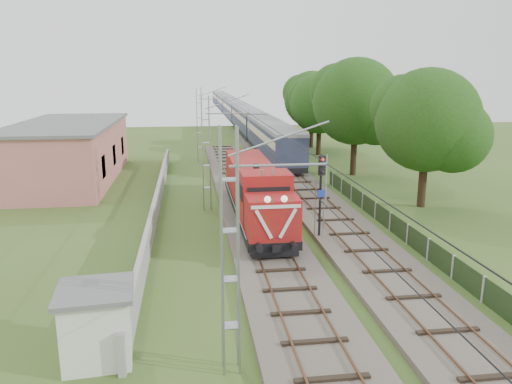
{
  "coord_description": "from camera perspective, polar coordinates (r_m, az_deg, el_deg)",
  "views": [
    {
      "loc": [
        -4.14,
        -22.56,
        9.5
      ],
      "look_at": [
        -0.07,
        7.73,
        2.2
      ],
      "focal_mm": 35.0,
      "sensor_mm": 36.0,
      "label": 1
    }
  ],
  "objects": [
    {
      "name": "tree_c",
      "position": [
        59.62,
        7.38,
        9.92
      ],
      "size": [
        7.37,
        7.02,
        9.56
      ],
      "color": "#352316",
      "rests_on": "ground"
    },
    {
      "name": "relay_hut",
      "position": [
        18.12,
        -17.69,
        -14.15
      ],
      "size": [
        2.7,
        2.7,
        2.58
      ],
      "color": "silver",
      "rests_on": "ground"
    },
    {
      "name": "tree_a",
      "position": [
        37.39,
        19.13,
        7.63
      ],
      "size": [
        7.66,
        7.29,
        9.93
      ],
      "color": "#352316",
      "rests_on": "ground"
    },
    {
      "name": "tree_b",
      "position": [
        47.89,
        11.48,
        9.99
      ],
      "size": [
        8.46,
        8.06,
        10.97
      ],
      "color": "#352316",
      "rests_on": "ground"
    },
    {
      "name": "ground",
      "position": [
        24.82,
        2.56,
        -9.08
      ],
      "size": [
        140.0,
        140.0,
        0.0
      ],
      "primitive_type": "plane",
      "color": "#3B541F",
      "rests_on": "ground"
    },
    {
      "name": "fence",
      "position": [
        29.66,
        16.96,
        -4.63
      ],
      "size": [
        0.12,
        32.0,
        1.2
      ],
      "color": "black",
      "rests_on": "ground"
    },
    {
      "name": "track_main",
      "position": [
        31.26,
        0.3,
        -3.9
      ],
      "size": [
        4.2,
        70.0,
        0.45
      ],
      "color": "#6B6054",
      "rests_on": "ground"
    },
    {
      "name": "boundary_wall",
      "position": [
        35.72,
        -11.21,
        -1.01
      ],
      "size": [
        0.25,
        40.0,
        1.5
      ],
      "primitive_type": "cube",
      "color": "#9E9E99",
      "rests_on": "ground"
    },
    {
      "name": "catenary",
      "position": [
        35.0,
        -5.63,
        4.41
      ],
      "size": [
        3.31,
        70.0,
        8.0
      ],
      "color": "gray",
      "rests_on": "ground"
    },
    {
      "name": "station_building",
      "position": [
        48.3,
        -20.63,
        4.4
      ],
      "size": [
        8.4,
        20.4,
        5.22
      ],
      "color": "#C46D69",
      "rests_on": "ground"
    },
    {
      "name": "track_side",
      "position": [
        44.51,
        4.36,
        1.31
      ],
      "size": [
        4.2,
        80.0,
        0.45
      ],
      "color": "#6B6054",
      "rests_on": "ground"
    },
    {
      "name": "tree_d",
      "position": [
        65.56,
        6.52,
        10.4
      ],
      "size": [
        7.58,
        7.22,
        9.83
      ],
      "color": "#352316",
      "rests_on": "ground"
    },
    {
      "name": "coach_rake",
      "position": [
        101.23,
        -2.5,
        9.48
      ],
      "size": [
        3.07,
        114.58,
        3.54
      ],
      "color": "black",
      "rests_on": "ground"
    },
    {
      "name": "signal_post",
      "position": [
        28.47,
        7.46,
        1.1
      ],
      "size": [
        0.54,
        0.44,
        5.06
      ],
      "color": "black",
      "rests_on": "ground"
    },
    {
      "name": "locomotive",
      "position": [
        32.27,
        -0.08,
        0.19
      ],
      "size": [
        2.78,
        15.85,
        4.03
      ],
      "color": "black",
      "rests_on": "ground"
    }
  ]
}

